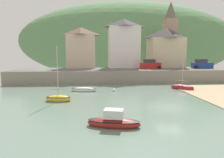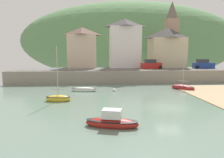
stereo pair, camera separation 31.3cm
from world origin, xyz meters
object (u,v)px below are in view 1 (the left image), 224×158
waterfront_building_left (81,47)px  church_with_spire (170,33)px  mooring_buoy (114,90)px  rowboat_small_beached (182,87)px  parked_car_by_wall (202,65)px  waterfront_building_centre (124,43)px  dinghy_open_wooden (58,98)px  parked_car_near_slipway (150,65)px  sailboat_nearest_shore (114,122)px  fishing_boat_green (84,90)px  waterfront_building_right (165,47)px

waterfront_building_left → church_with_spire: 22.22m
church_with_spire → mooring_buoy: church_with_spire is taller
church_with_spire → rowboat_small_beached: size_ratio=2.63×
parked_car_by_wall → waterfront_building_centre: bearing=170.4°
dinghy_open_wooden → parked_car_near_slipway: 23.43m
waterfront_building_left → sailboat_nearest_shore: bearing=-81.6°
waterfront_building_centre → waterfront_building_left: bearing=180.0°
dinghy_open_wooden → rowboat_small_beached: dinghy_open_wooden is taller
waterfront_building_centre → fishing_boat_green: waterfront_building_centre is taller
waterfront_building_centre → dinghy_open_wooden: waterfront_building_centre is taller
waterfront_building_right → mooring_buoy: (-13.36, -16.28, -6.77)m
church_with_spire → rowboat_small_beached: 22.50m
waterfront_building_right → parked_car_near_slipway: (-4.74, -4.50, -3.72)m
sailboat_nearest_shore → church_with_spire: bearing=76.6°
sailboat_nearest_shore → fishing_boat_green: size_ratio=1.10×
fishing_boat_green → waterfront_building_left: bearing=102.0°
waterfront_building_right → fishing_boat_green: waterfront_building_right is taller
waterfront_building_right → parked_car_near_slipway: 7.52m
parked_car_near_slipway → fishing_boat_green: bearing=-142.2°
waterfront_building_right → sailboat_nearest_shore: 34.31m
waterfront_building_left → parked_car_by_wall: size_ratio=2.08×
waterfront_building_left → parked_car_near_slipway: (14.37, -4.50, -3.69)m
dinghy_open_wooden → sailboat_nearest_shore: bearing=-51.2°
waterfront_building_right → parked_car_by_wall: bearing=-35.0°
waterfront_building_centre → dinghy_open_wooden: 25.37m
waterfront_building_left → mooring_buoy: bearing=-70.5°
waterfront_building_left → waterfront_building_centre: size_ratio=0.82×
waterfront_building_left → sailboat_nearest_shore: (4.46, -30.32, -6.52)m
dinghy_open_wooden → mooring_buoy: 8.87m
sailboat_nearest_shore → dinghy_open_wooden: bearing=136.6°
waterfront_building_right → rowboat_small_beached: bearing=-99.6°
rowboat_small_beached → mooring_buoy: size_ratio=11.76×
waterfront_building_left → sailboat_nearest_shore: waterfront_building_left is taller
waterfront_building_centre → parked_car_near_slipway: 8.13m
rowboat_small_beached → mooring_buoy: bearing=-127.4°
sailboat_nearest_shore → parked_car_by_wall: (21.08, 25.82, 2.83)m
church_with_spire → dinghy_open_wooden: bearing=-131.5°
dinghy_open_wooden → fishing_boat_green: bearing=71.3°
rowboat_small_beached → parked_car_near_slipway: bearing=149.1°
dinghy_open_wooden → parked_car_by_wall: dinghy_open_wooden is taller
waterfront_building_left → church_with_spire: (21.56, 4.00, 3.57)m
church_with_spire → sailboat_nearest_shore: church_with_spire is taller
waterfront_building_right → rowboat_small_beached: (-2.61, -15.44, -6.61)m
parked_car_by_wall → waterfront_building_right: bearing=151.0°
fishing_boat_green → dinghy_open_wooden: bearing=-106.9°
waterfront_building_left → mooring_buoy: 18.53m
dinghy_open_wooden → sailboat_nearest_shore: size_ratio=1.53×
church_with_spire → parked_car_by_wall: bearing=-64.9°
waterfront_building_left → church_with_spire: size_ratio=0.56×
waterfront_building_left → dinghy_open_wooden: bearing=-93.3°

